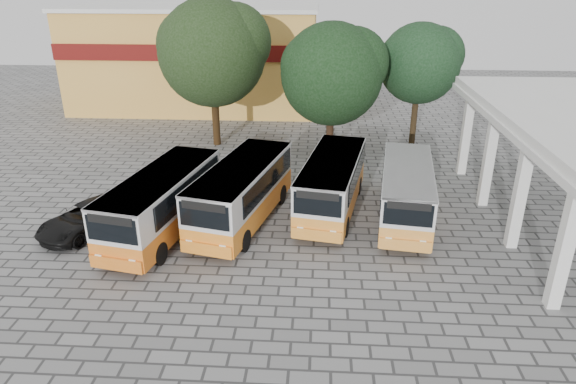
# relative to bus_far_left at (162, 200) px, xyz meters

# --- Properties ---
(ground) EXTENTS (90.00, 90.00, 0.00)m
(ground) POSITION_rel_bus_far_left_xyz_m (7.34, -2.07, -1.62)
(ground) COLOR slate
(ground) RESTS_ON ground
(terminal_shelter) EXTENTS (6.80, 15.80, 5.40)m
(terminal_shelter) POSITION_rel_bus_far_left_xyz_m (17.84, 1.93, 3.29)
(terminal_shelter) COLOR silver
(terminal_shelter) RESTS_ON ground
(shophouse_block) EXTENTS (20.40, 10.40, 8.30)m
(shophouse_block) POSITION_rel_bus_far_left_xyz_m (-3.66, 23.92, 2.54)
(shophouse_block) COLOR gold
(shophouse_block) RESTS_ON ground
(bus_far_left) EXTENTS (3.85, 8.15, 2.81)m
(bus_far_left) POSITION_rel_bus_far_left_xyz_m (0.00, 0.00, 0.00)
(bus_far_left) COLOR orange
(bus_far_left) RESTS_ON ground
(bus_centre_left) EXTENTS (4.16, 8.29, 2.84)m
(bus_centre_left) POSITION_rel_bus_far_left_xyz_m (3.35, 1.32, 0.02)
(bus_centre_left) COLOR orange
(bus_centre_left) RESTS_ON ground
(bus_centre_right) EXTENTS (3.64, 7.91, 2.73)m
(bus_centre_right) POSITION_rel_bus_far_left_xyz_m (7.52, 2.75, -0.04)
(bus_centre_right) COLOR orange
(bus_centre_right) RESTS_ON ground
(bus_far_right) EXTENTS (3.21, 7.59, 2.64)m
(bus_far_right) POSITION_rel_bus_far_left_xyz_m (10.96, 2.05, -0.10)
(bus_far_right) COLOR orange
(bus_far_right) RESTS_ON ground
(tree_left) EXTENTS (7.21, 6.87, 9.54)m
(tree_left) POSITION_rel_bus_far_left_xyz_m (-0.01, 12.93, 4.70)
(tree_left) COLOR #33200E
(tree_left) RESTS_ON ground
(tree_middle) EXTENTS (6.49, 6.18, 8.29)m
(tree_middle) POSITION_rel_bus_far_left_xyz_m (7.59, 11.02, 3.77)
(tree_middle) COLOR #332114
(tree_middle) RESTS_ON ground
(tree_right) EXTENTS (5.42, 5.17, 8.03)m
(tree_right) POSITION_rel_bus_far_left_xyz_m (13.23, 13.74, 3.98)
(tree_right) COLOR #322414
(tree_right) RESTS_ON ground
(parked_car) EXTENTS (3.93, 5.12, 1.29)m
(parked_car) POSITION_rel_bus_far_left_xyz_m (-3.57, -0.01, -0.98)
(parked_car) COLOR black
(parked_car) RESTS_ON ground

